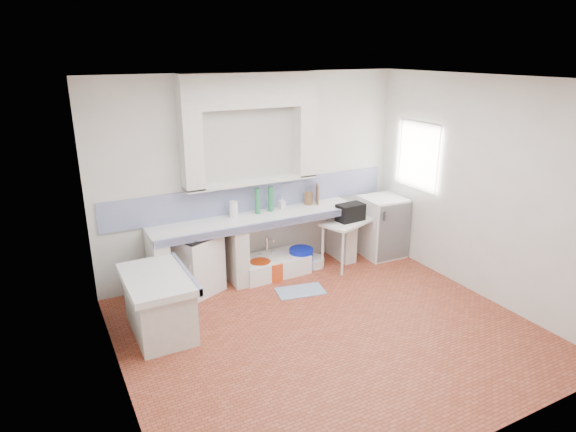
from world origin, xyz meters
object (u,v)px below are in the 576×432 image
sink (273,266)px  stove (196,264)px  side_table (347,242)px  fridge (382,226)px

sink → stove: bearing=178.3°
sink → side_table: bearing=-12.2°
sink → fridge: size_ratio=1.06×
side_table → sink: bearing=149.9°
stove → fridge: bearing=-26.3°
stove → sink: stove is taller
stove → fridge: fridge is taller
sink → fridge: fridge is taller
stove → sink: bearing=-23.3°
sink → fridge: 1.85m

